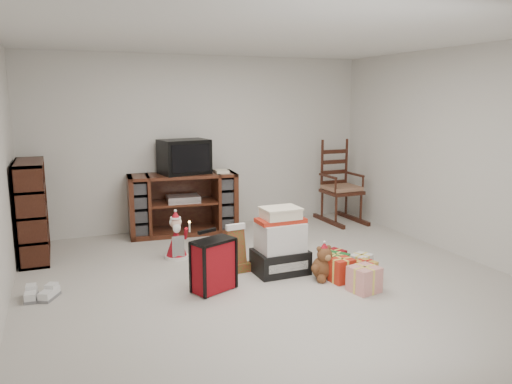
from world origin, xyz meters
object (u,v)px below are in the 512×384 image
(santa_figurine, at_px, (280,238))
(gift_cluster, at_px, (350,267))
(teddy_bear, at_px, (323,264))
(crt_television, at_px, (184,157))
(bookshelf, at_px, (32,212))
(rocking_chair, at_px, (339,193))
(gift_pile, at_px, (280,245))
(sneaker_pair, at_px, (40,294))
(red_suitcase, at_px, (214,265))
(mrs_claus_figurine, at_px, (176,240))
(tv_stand, at_px, (183,204))

(santa_figurine, height_order, gift_cluster, santa_figurine)
(teddy_bear, height_order, gift_cluster, teddy_bear)
(santa_figurine, bearing_deg, crt_television, 119.75)
(crt_television, bearing_deg, bookshelf, -177.05)
(rocking_chair, xyz_separation_m, gift_pile, (-1.84, -1.81, -0.13))
(teddy_bear, xyz_separation_m, santa_figurine, (-0.08, 0.92, 0.05))
(rocking_chair, bearing_deg, santa_figurine, -143.36)
(sneaker_pair, bearing_deg, red_suitcase, -1.96)
(sneaker_pair, height_order, crt_television, crt_television)
(gift_cluster, bearing_deg, gift_pile, 148.30)
(rocking_chair, height_order, teddy_bear, rocking_chair)
(teddy_bear, distance_m, gift_cluster, 0.30)
(rocking_chair, distance_m, gift_pile, 2.58)
(red_suitcase, relative_size, mrs_claus_figurine, 1.06)
(red_suitcase, bearing_deg, gift_pile, -7.72)
(gift_cluster, height_order, crt_television, crt_television)
(sneaker_pair, bearing_deg, gift_pile, 8.29)
(rocking_chair, relative_size, mrs_claus_figurine, 2.25)
(tv_stand, height_order, santa_figurine, tv_stand)
(gift_cluster, bearing_deg, tv_stand, 117.30)
(bookshelf, distance_m, mrs_claus_figurine, 1.74)
(santa_figurine, bearing_deg, bookshelf, 160.21)
(red_suitcase, distance_m, gift_cluster, 1.49)
(bookshelf, relative_size, red_suitcase, 1.89)
(sneaker_pair, bearing_deg, rocking_chair, 33.50)
(gift_pile, xyz_separation_m, crt_television, (-0.56, 2.01, 0.78))
(gift_cluster, bearing_deg, sneaker_pair, 169.27)
(tv_stand, height_order, sneaker_pair, tv_stand)
(bookshelf, distance_m, crt_television, 2.08)
(tv_stand, xyz_separation_m, red_suitcase, (-0.24, -2.24, -0.16))
(rocking_chair, relative_size, sneaker_pair, 3.90)
(tv_stand, bearing_deg, crt_television, 17.36)
(santa_figurine, bearing_deg, tv_stand, 121.04)
(santa_figurine, xyz_separation_m, mrs_claus_figurine, (-1.21, 0.35, 0.01))
(gift_pile, relative_size, santa_figurine, 1.32)
(tv_stand, xyz_separation_m, gift_cluster, (1.24, -2.40, -0.31))
(gift_cluster, distance_m, crt_television, 2.86)
(teddy_bear, xyz_separation_m, sneaker_pair, (-2.79, 0.53, -0.11))
(bookshelf, bearing_deg, gift_cluster, -31.95)
(rocking_chair, distance_m, gift_cluster, 2.53)
(gift_cluster, bearing_deg, santa_figurine, 111.29)
(rocking_chair, bearing_deg, crt_television, 173.64)
(tv_stand, distance_m, gift_cluster, 2.72)
(tv_stand, bearing_deg, bookshelf, -162.77)
(gift_cluster, xyz_separation_m, crt_television, (-1.20, 2.41, 0.98))
(bookshelf, distance_m, gift_cluster, 3.75)
(rocking_chair, relative_size, santa_figurine, 2.40)
(red_suitcase, xyz_separation_m, sneaker_pair, (-1.61, 0.42, -0.22))
(gift_pile, distance_m, teddy_bear, 0.51)
(red_suitcase, bearing_deg, teddy_bear, -28.67)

